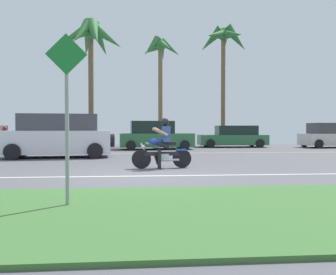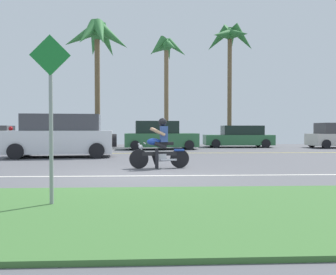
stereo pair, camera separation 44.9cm
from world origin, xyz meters
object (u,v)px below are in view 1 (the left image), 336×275
object	(u,v)px
parked_car_2	(155,136)
parked_car_4	(330,136)
parked_car_3	(233,137)
palm_tree_0	(160,56)
street_sign	(67,103)
palm_tree_2	(224,43)
suv_nearby	(58,136)
motorcyclist_distant	(6,142)
motorcyclist	(162,147)
parked_car_1	(77,137)
palm_tree_1	(91,41)

from	to	relation	value
parked_car_2	parked_car_4	distance (m)	11.62
parked_car_3	palm_tree_0	bearing A→B (deg)	152.76
street_sign	palm_tree_2	bearing A→B (deg)	69.78
suv_nearby	motorcyclist_distant	distance (m)	4.66
palm_tree_2	street_sign	xyz separation A→B (m)	(-7.36, -19.98, -6.02)
motorcyclist	suv_nearby	distance (m)	6.08
motorcyclist	parked_car_3	world-z (taller)	motorcyclist
parked_car_3	motorcyclist_distant	distance (m)	13.86
motorcyclist	palm_tree_0	size ratio (longest dim) A/B	0.23
parked_car_1	palm_tree_0	xyz separation A→B (m)	(5.44, 3.19, 5.81)
palm_tree_2	street_sign	world-z (taller)	palm_tree_2
suv_nearby	palm_tree_1	bearing A→B (deg)	89.55
parked_car_4	parked_car_3	bearing A→B (deg)	170.51
motorcyclist	parked_car_4	size ratio (longest dim) A/B	0.47
palm_tree_0	palm_tree_2	world-z (taller)	palm_tree_2
parked_car_1	palm_tree_2	bearing A→B (deg)	18.45
parked_car_3	parked_car_4	bearing A→B (deg)	-9.49
parked_car_3	street_sign	distance (m)	18.85
parked_car_1	parked_car_2	distance (m)	5.03
parked_car_2	motorcyclist_distant	size ratio (longest dim) A/B	3.30
motorcyclist	parked_car_2	bearing A→B (deg)	88.76
palm_tree_1	motorcyclist_distant	bearing A→B (deg)	-118.50
motorcyclist	palm_tree_1	distance (m)	16.06
parked_car_4	street_sign	world-z (taller)	street_sign
parked_car_1	street_sign	distance (m)	16.85
palm_tree_1	suv_nearby	bearing A→B (deg)	-90.45
palm_tree_1	motorcyclist_distant	world-z (taller)	palm_tree_1
motorcyclist	motorcyclist_distant	xyz separation A→B (m)	(-7.55, 7.60, -0.09)
parked_car_3	street_sign	size ratio (longest dim) A/B	1.71
palm_tree_2	motorcyclist_distant	xyz separation A→B (m)	(-13.11, -7.11, -7.06)
palm_tree_2	street_sign	bearing A→B (deg)	-110.22
parked_car_2	palm_tree_0	bearing A→B (deg)	82.50
suv_nearby	palm_tree_2	bearing A→B (deg)	46.63
suv_nearby	parked_car_2	size ratio (longest dim) A/B	1.06
parked_car_3	motorcyclist_distant	world-z (taller)	parked_car_3
palm_tree_0	palm_tree_2	xyz separation A→B (m)	(4.75, 0.21, 1.10)
parked_car_4	motorcyclist_distant	size ratio (longest dim) A/B	2.93
street_sign	parked_car_3	bearing A→B (deg)	66.91
motorcyclist_distant	palm_tree_0	bearing A→B (deg)	39.51
parked_car_1	parked_car_4	distance (m)	16.42
palm_tree_0	motorcyclist_distant	distance (m)	12.37
palm_tree_1	motorcyclist_distant	xyz separation A→B (m)	(-3.46, -6.38, -6.84)
parked_car_4	street_sign	distance (m)	21.22
palm_tree_1	street_sign	size ratio (longest dim) A/B	3.36
palm_tree_0	palm_tree_2	bearing A→B (deg)	2.55
motorcyclist	palm_tree_2	world-z (taller)	palm_tree_2
street_sign	motorcyclist	bearing A→B (deg)	71.11
parked_car_2	parked_car_4	xyz separation A→B (m)	(11.57, 1.03, -0.04)
parked_car_2	palm_tree_2	size ratio (longest dim) A/B	0.49
palm_tree_0	palm_tree_1	xyz separation A→B (m)	(-4.90, -0.52, 0.88)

